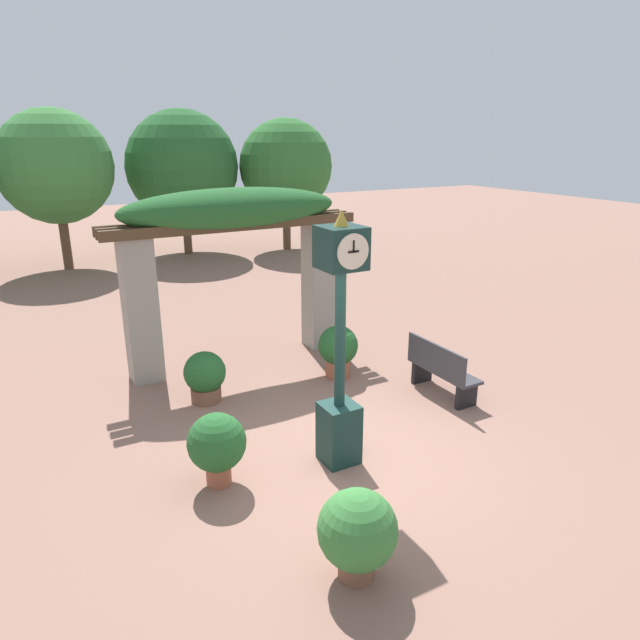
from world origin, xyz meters
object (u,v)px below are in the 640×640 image
potted_plant_far_left (357,532)px  park_bench (441,370)px  potted_plant_near_left (217,445)px  potted_plant_near_right (205,376)px  pedestal_clock (340,351)px  potted_plant_far_right (338,349)px

potted_plant_far_left → park_bench: (3.31, 2.71, -0.07)m
potted_plant_near_left → potted_plant_near_right: size_ratio=1.12×
pedestal_clock → park_bench: pedestal_clock is taller
potted_plant_near_right → potted_plant_far_left: bearing=-89.1°
potted_plant_near_left → potted_plant_far_right: bearing=35.6°
pedestal_clock → potted_plant_far_left: pedestal_clock is taller
potted_plant_near_left → park_bench: potted_plant_near_left is taller
pedestal_clock → potted_plant_near_left: 1.83m
potted_plant_near_left → park_bench: (3.95, 0.63, -0.11)m
pedestal_clock → potted_plant_near_left: bearing=170.7°
potted_plant_near_left → potted_plant_far_right: (2.88, 2.06, -0.02)m
potted_plant_far_left → potted_plant_far_right: 4.70m
potted_plant_near_right → park_bench: (3.37, -1.61, -0.00)m
potted_plant_far_right → park_bench: 1.78m
potted_plant_far_right → park_bench: size_ratio=0.68×
potted_plant_near_right → potted_plant_far_left: potted_plant_far_left is taller
potted_plant_far_left → pedestal_clock: bearing=64.1°
potted_plant_near_right → potted_plant_near_left: bearing=-104.4°
pedestal_clock → potted_plant_near_right: pedestal_clock is taller
potted_plant_near_right → potted_plant_far_left: size_ratio=0.90×
potted_plant_far_left → potted_plant_far_right: (2.24, 4.14, 0.01)m
potted_plant_near_right → potted_plant_far_right: size_ratio=0.89×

